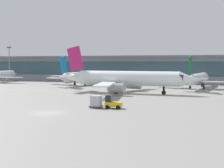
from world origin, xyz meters
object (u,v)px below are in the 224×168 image
at_px(gate_airplane_1, 82,76).
at_px(baggage_tug, 112,103).
at_px(cargo_dolly_lead, 96,101).
at_px(taxiing_regional_jet, 126,79).
at_px(apron_light_mast_0, 9,62).
at_px(gate_airplane_2, 198,79).

distance_m(gate_airplane_1, baggage_tug, 55.29).
bearing_deg(gate_airplane_1, cargo_dolly_lead, -148.97).
bearing_deg(taxiing_regional_jet, cargo_dolly_lead, -80.26).
height_order(gate_airplane_1, baggage_tug, gate_airplane_1).
bearing_deg(baggage_tug, gate_airplane_1, 113.20).
relative_size(baggage_tug, apron_light_mast_0, 0.20).
bearing_deg(gate_airplane_1, taxiing_regional_jet, -131.80).
bearing_deg(gate_airplane_1, baggage_tug, -146.42).
bearing_deg(taxiing_regional_jet, gate_airplane_1, 137.09).
xyz_separation_m(taxiing_regional_jet, cargo_dolly_lead, (3.02, -26.23, -2.33)).
distance_m(taxiing_regional_jet, baggage_tug, 26.67).
bearing_deg(taxiing_regional_jet, baggage_tug, -74.58).
relative_size(gate_airplane_2, taxiing_regional_jet, 0.80).
height_order(baggage_tug, cargo_dolly_lead, baggage_tug).
bearing_deg(taxiing_regional_jet, gate_airplane_2, 56.79).
height_order(cargo_dolly_lead, apron_light_mast_0, apron_light_mast_0).
relative_size(gate_airplane_1, taxiing_regional_jet, 0.81).
bearing_deg(apron_light_mast_0, gate_airplane_1, -22.87).
height_order(gate_airplane_1, apron_light_mast_0, apron_light_mast_0).
distance_m(gate_airplane_2, baggage_tug, 46.61).
xyz_separation_m(cargo_dolly_lead, apron_light_mast_0, (-63.56, 64.97, 6.31)).
relative_size(gate_airplane_2, cargo_dolly_lead, 12.09).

